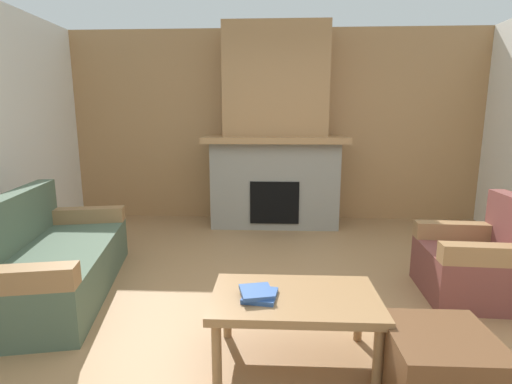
{
  "coord_description": "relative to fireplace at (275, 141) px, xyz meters",
  "views": [
    {
      "loc": [
        -0.01,
        -2.65,
        1.47
      ],
      "look_at": [
        -0.18,
        0.83,
        0.79
      ],
      "focal_mm": 26.75,
      "sensor_mm": 36.0,
      "label": 1
    }
  ],
  "objects": [
    {
      "name": "fireplace",
      "position": [
        0.0,
        0.0,
        0.0
      ],
      "size": [
        1.9,
        0.82,
        2.7
      ],
      "color": "gray",
      "rests_on": "ground"
    },
    {
      "name": "armchair",
      "position": [
        1.69,
        -2.21,
        -0.87
      ],
      "size": [
        0.81,
        0.81,
        0.85
      ],
      "color": "brown",
      "rests_on": "ground"
    },
    {
      "name": "ground",
      "position": [
        0.0,
        -2.62,
        -1.16
      ],
      "size": [
        9.0,
        9.0,
        0.0
      ],
      "primitive_type": "plane",
      "color": "#9E754C"
    },
    {
      "name": "wall_back_wood_panel",
      "position": [
        0.0,
        0.38,
        0.19
      ],
      "size": [
        6.0,
        0.12,
        2.7
      ],
      "primitive_type": "cube",
      "color": "#A87A4C",
      "rests_on": "ground"
    },
    {
      "name": "couch",
      "position": [
        -1.9,
        -2.32,
        -0.88
      ],
      "size": [
        1.19,
        1.93,
        0.85
      ],
      "color": "#4C604C",
      "rests_on": "ground"
    },
    {
      "name": "book_stack_near_edge",
      "position": [
        -0.1,
        -3.19,
        -0.71
      ],
      "size": [
        0.24,
        0.24,
        0.05
      ],
      "color": "#335699",
      "rests_on": "coffee_table"
    },
    {
      "name": "coffee_table",
      "position": [
        0.12,
        -3.15,
        -0.79
      ],
      "size": [
        1.0,
        0.6,
        0.43
      ],
      "color": "#997047",
      "rests_on": "ground"
    },
    {
      "name": "ottoman",
      "position": [
        0.84,
        -3.49,
        -0.96
      ],
      "size": [
        0.52,
        0.52,
        0.4
      ],
      "primitive_type": "cube",
      "color": "brown",
      "rests_on": "ground"
    }
  ]
}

